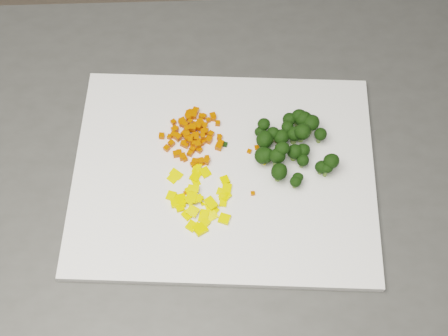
# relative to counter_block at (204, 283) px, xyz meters

# --- Properties ---
(counter_block) EXTENTS (1.18, 0.89, 0.90)m
(counter_block) POSITION_rel_counter_block_xyz_m (0.00, 0.00, 0.00)
(counter_block) COLOR #444441
(counter_block) RESTS_ON ground
(cutting_board) EXTENTS (0.47, 0.38, 0.01)m
(cutting_board) POSITION_rel_counter_block_xyz_m (0.04, 0.03, 0.46)
(cutting_board) COLOR white
(cutting_board) RESTS_ON counter_block
(carrot_pile) EXTENTS (0.10, 0.10, 0.03)m
(carrot_pile) POSITION_rel_counter_block_xyz_m (-0.01, 0.08, 0.48)
(carrot_pile) COLOR #C84102
(carrot_pile) RESTS_ON cutting_board
(pepper_pile) EXTENTS (0.12, 0.12, 0.02)m
(pepper_pile) POSITION_rel_counter_block_xyz_m (0.01, -0.02, 0.47)
(pepper_pile) COLOR yellow
(pepper_pile) RESTS_ON cutting_board
(broccoli_pile) EXTENTS (0.12, 0.12, 0.06)m
(broccoli_pile) POSITION_rel_counter_block_xyz_m (0.15, 0.07, 0.49)
(broccoli_pile) COLOR black
(broccoli_pile) RESTS_ON cutting_board
(carrot_cube_0) EXTENTS (0.01, 0.01, 0.01)m
(carrot_cube_0) POSITION_rel_counter_block_xyz_m (-0.02, 0.08, 0.47)
(carrot_cube_0) COLOR #C84102
(carrot_cube_0) RESTS_ON carrot_pile
(carrot_cube_1) EXTENTS (0.01, 0.01, 0.01)m
(carrot_cube_1) POSITION_rel_counter_block_xyz_m (-0.00, 0.04, 0.47)
(carrot_cube_1) COLOR #C84102
(carrot_cube_1) RESTS_ON carrot_pile
(carrot_cube_2) EXTENTS (0.01, 0.01, 0.01)m
(carrot_cube_2) POSITION_rel_counter_block_xyz_m (-0.01, 0.07, 0.47)
(carrot_cube_2) COLOR #C84102
(carrot_cube_2) RESTS_ON carrot_pile
(carrot_cube_3) EXTENTS (0.01, 0.01, 0.01)m
(carrot_cube_3) POSITION_rel_counter_block_xyz_m (-0.04, 0.05, 0.47)
(carrot_cube_3) COLOR #C84102
(carrot_cube_3) RESTS_ON carrot_pile
(carrot_cube_4) EXTENTS (0.01, 0.01, 0.01)m
(carrot_cube_4) POSITION_rel_counter_block_xyz_m (-0.01, 0.08, 0.47)
(carrot_cube_4) COLOR #C84102
(carrot_cube_4) RESTS_ON carrot_pile
(carrot_cube_5) EXTENTS (0.01, 0.01, 0.01)m
(carrot_cube_5) POSITION_rel_counter_block_xyz_m (-0.03, 0.07, 0.47)
(carrot_cube_5) COLOR #C84102
(carrot_cube_5) RESTS_ON carrot_pile
(carrot_cube_6) EXTENTS (0.01, 0.01, 0.01)m
(carrot_cube_6) POSITION_rel_counter_block_xyz_m (0.03, 0.08, 0.47)
(carrot_cube_6) COLOR #C84102
(carrot_cube_6) RESTS_ON carrot_pile
(carrot_cube_7) EXTENTS (0.01, 0.01, 0.01)m
(carrot_cube_7) POSITION_rel_counter_block_xyz_m (-0.02, 0.09, 0.47)
(carrot_cube_7) COLOR #C84102
(carrot_cube_7) RESTS_ON carrot_pile
(carrot_cube_8) EXTENTS (0.01, 0.01, 0.01)m
(carrot_cube_8) POSITION_rel_counter_block_xyz_m (-0.00, 0.12, 0.47)
(carrot_cube_8) COLOR #C84102
(carrot_cube_8) RESTS_ON carrot_pile
(carrot_cube_9) EXTENTS (0.01, 0.01, 0.01)m
(carrot_cube_9) POSITION_rel_counter_block_xyz_m (0.00, 0.10, 0.47)
(carrot_cube_9) COLOR #C84102
(carrot_cube_9) RESTS_ON carrot_pile
(carrot_cube_10) EXTENTS (0.01, 0.01, 0.01)m
(carrot_cube_10) POSITION_rel_counter_block_xyz_m (-0.01, 0.08, 0.47)
(carrot_cube_10) COLOR #C84102
(carrot_cube_10) RESTS_ON carrot_pile
(carrot_cube_11) EXTENTS (0.01, 0.01, 0.01)m
(carrot_cube_11) POSITION_rel_counter_block_xyz_m (-0.02, 0.12, 0.47)
(carrot_cube_11) COLOR #C84102
(carrot_cube_11) RESTS_ON carrot_pile
(carrot_cube_12) EXTENTS (0.01, 0.01, 0.01)m
(carrot_cube_12) POSITION_rel_counter_block_xyz_m (-0.03, 0.09, 0.47)
(carrot_cube_12) COLOR #C84102
(carrot_cube_12) RESTS_ON carrot_pile
(carrot_cube_13) EXTENTS (0.01, 0.01, 0.01)m
(carrot_cube_13) POSITION_rel_counter_block_xyz_m (-0.03, 0.05, 0.47)
(carrot_cube_13) COLOR #C84102
(carrot_cube_13) RESTS_ON carrot_pile
(carrot_cube_14) EXTENTS (0.01, 0.01, 0.01)m
(carrot_cube_14) POSITION_rel_counter_block_xyz_m (-0.00, 0.07, 0.47)
(carrot_cube_14) COLOR #C84102
(carrot_cube_14) RESTS_ON carrot_pile
(carrot_cube_15) EXTENTS (0.01, 0.01, 0.01)m
(carrot_cube_15) POSITION_rel_counter_block_xyz_m (-0.05, 0.11, 0.47)
(carrot_cube_15) COLOR #C84102
(carrot_cube_15) RESTS_ON carrot_pile
(carrot_cube_16) EXTENTS (0.01, 0.01, 0.01)m
(carrot_cube_16) POSITION_rel_counter_block_xyz_m (0.00, 0.04, 0.47)
(carrot_cube_16) COLOR #C84102
(carrot_cube_16) RESTS_ON carrot_pile
(carrot_cube_17) EXTENTS (0.01, 0.01, 0.01)m
(carrot_cube_17) POSITION_rel_counter_block_xyz_m (-0.00, 0.11, 0.47)
(carrot_cube_17) COLOR #C84102
(carrot_cube_17) RESTS_ON carrot_pile
(carrot_cube_18) EXTENTS (0.01, 0.01, 0.01)m
(carrot_cube_18) POSITION_rel_counter_block_xyz_m (-0.00, 0.07, 0.47)
(carrot_cube_18) COLOR #C84102
(carrot_cube_18) RESTS_ON carrot_pile
(carrot_cube_19) EXTENTS (0.01, 0.01, 0.01)m
(carrot_cube_19) POSITION_rel_counter_block_xyz_m (-0.01, 0.09, 0.47)
(carrot_cube_19) COLOR #C84102
(carrot_cube_19) RESTS_ON carrot_pile
(carrot_cube_20) EXTENTS (0.01, 0.01, 0.01)m
(carrot_cube_20) POSITION_rel_counter_block_xyz_m (0.01, 0.08, 0.47)
(carrot_cube_20) COLOR #C84102
(carrot_cube_20) RESTS_ON carrot_pile
(carrot_cube_21) EXTENTS (0.01, 0.01, 0.01)m
(carrot_cube_21) POSITION_rel_counter_block_xyz_m (0.02, 0.12, 0.47)
(carrot_cube_21) COLOR #C84102
(carrot_cube_21) RESTS_ON carrot_pile
(carrot_cube_22) EXTENTS (0.01, 0.01, 0.01)m
(carrot_cube_22) POSITION_rel_counter_block_xyz_m (-0.01, 0.04, 0.47)
(carrot_cube_22) COLOR #C84102
(carrot_cube_22) RESTS_ON carrot_pile
(carrot_cube_23) EXTENTS (0.01, 0.01, 0.01)m
(carrot_cube_23) POSITION_rel_counter_block_xyz_m (-0.00, 0.07, 0.47)
(carrot_cube_23) COLOR #C84102
(carrot_cube_23) RESTS_ON carrot_pile
(carrot_cube_24) EXTENTS (0.01, 0.01, 0.01)m
(carrot_cube_24) POSITION_rel_counter_block_xyz_m (0.03, 0.09, 0.47)
(carrot_cube_24) COLOR #C84102
(carrot_cube_24) RESTS_ON carrot_pile
(carrot_cube_25) EXTENTS (0.01, 0.01, 0.01)m
(carrot_cube_25) POSITION_rel_counter_block_xyz_m (0.00, 0.09, 0.47)
(carrot_cube_25) COLOR #C84102
(carrot_cube_25) RESTS_ON carrot_pile
(carrot_cube_26) EXTENTS (0.01, 0.01, 0.01)m
(carrot_cube_26) POSITION_rel_counter_block_xyz_m (-0.03, 0.11, 0.47)
(carrot_cube_26) COLOR #C84102
(carrot_cube_26) RESTS_ON carrot_pile
(carrot_cube_27) EXTENTS (0.01, 0.01, 0.01)m
(carrot_cube_27) POSITION_rel_counter_block_xyz_m (-0.01, 0.11, 0.47)
(carrot_cube_27) COLOR #C84102
(carrot_cube_27) RESTS_ON carrot_pile
(carrot_cube_28) EXTENTS (0.01, 0.01, 0.01)m
(carrot_cube_28) POSITION_rel_counter_block_xyz_m (-0.00, 0.06, 0.47)
(carrot_cube_28) COLOR #C84102
(carrot_cube_28) RESTS_ON carrot_pile
(carrot_cube_29) EXTENTS (0.01, 0.01, 0.01)m
(carrot_cube_29) POSITION_rel_counter_block_xyz_m (-0.05, 0.06, 0.47)
(carrot_cube_29) COLOR #C84102
(carrot_cube_29) RESTS_ON carrot_pile
(carrot_cube_30) EXTENTS (0.01, 0.01, 0.01)m
(carrot_cube_30) POSITION_rel_counter_block_xyz_m (0.01, 0.04, 0.47)
(carrot_cube_30) COLOR #C84102
(carrot_cube_30) RESTS_ON carrot_pile
(carrot_cube_31) EXTENTS (0.01, 0.01, 0.01)m
(carrot_cube_31) POSITION_rel_counter_block_xyz_m (0.01, 0.12, 0.47)
(carrot_cube_31) COLOR #C84102
(carrot_cube_31) RESTS_ON carrot_pile
(carrot_cube_32) EXTENTS (0.01, 0.01, 0.01)m
(carrot_cube_32) POSITION_rel_counter_block_xyz_m (0.03, 0.07, 0.47)
(carrot_cube_32) COLOR #C84102
(carrot_cube_32) RESTS_ON carrot_pile
(carrot_cube_33) EXTENTS (0.01, 0.01, 0.01)m
(carrot_cube_33) POSITION_rel_counter_block_xyz_m (-0.04, 0.10, 0.47)
(carrot_cube_33) COLOR #C84102
(carrot_cube_33) RESTS_ON carrot_pile
(carrot_cube_34) EXTENTS (0.01, 0.01, 0.01)m
(carrot_cube_34) POSITION_rel_counter_block_xyz_m (-0.06, 0.08, 0.47)
(carrot_cube_34) COLOR #C84102
(carrot_cube_34) RESTS_ON carrot_pile
(carrot_cube_35) EXTENTS (0.01, 0.01, 0.01)m
(carrot_cube_35) POSITION_rel_counter_block_xyz_m (-0.03, 0.07, 0.47)
(carrot_cube_35) COLOR #C84102
(carrot_cube_35) RESTS_ON carrot_pile
(carrot_cube_36) EXTENTS (0.01, 0.01, 0.01)m
(carrot_cube_36) POSITION_rel_counter_block_xyz_m (-0.04, 0.08, 0.47)
(carrot_cube_36) COLOR #C84102
(carrot_cube_36) RESTS_ON carrot_pile
(carrot_cube_37) EXTENTS (0.01, 0.01, 0.01)m
(carrot_cube_37) POSITION_rel_counter_block_xyz_m (-0.04, 0.09, 0.47)
(carrot_cube_37) COLOR #C84102
(carrot_cube_37) RESTS_ON carrot_pile
(carrot_cube_38) EXTENTS (0.01, 0.01, 0.01)m
(carrot_cube_38) POSITION_rel_counter_block_xyz_m (-0.01, 0.03, 0.47)
(carrot_cube_38) COLOR #C84102
(carrot_cube_38) RESTS_ON carrot_pile
(carrot_cube_39) EXTENTS (0.01, 0.01, 0.01)m
(carrot_cube_39) POSITION_rel_counter_block_xyz_m (-0.02, 0.11, 0.47)
(carrot_cube_39) COLOR #C84102
(carrot_cube_39) RESTS_ON carrot_pile
(carrot_cube_40) EXTENTS (0.01, 0.01, 0.01)m
(carrot_cube_40) POSITION_rel_counter_block_xyz_m (0.00, 0.08, 0.48)
(carrot_cube_40) COLOR #C84102
(carrot_cube_40) RESTS_ON carrot_pile
(carrot_cube_41) EXTENTS (0.01, 0.01, 0.01)m
(carrot_cube_41) POSITION_rel_counter_block_xyz_m (0.00, 0.12, 0.47)
(carrot_cube_41) COLOR #C84102
(carrot_cube_41) RESTS_ON carrot_pile
(carrot_cube_42) EXTENTS (0.01, 0.01, 0.01)m
(carrot_cube_42) POSITION_rel_counter_block_xyz_m (-0.02, 0.08, 0.47)
(carrot_cube_42) COLOR #C84102
(carrot_cube_42) RESTS_ON carrot_pile
(carrot_cube_43) EXTENTS (0.01, 0.01, 0.01)m
(carrot_cube_43) POSITION_rel_counter_block_xyz_m (-0.01, 0.08, 0.47)
(carrot_cube_43) COLOR #C84102
(carrot_cube_43) RESTS_ON carrot_pile
(carrot_cube_44) EXTENTS (0.01, 0.01, 0.01)m
(carrot_cube_44) POSITION_rel_counter_block_xyz_m (-0.03, 0.10, 0.47)
(carrot_cube_44) COLOR #C84102
(carrot_cube_44) RESTS_ON carrot_pile
(carrot_cube_45) EXTENTS (0.01, 0.01, 0.01)m
(carrot_cube_45) POSITION_rel_counter_block_xyz_m (-0.02, 0.13, 0.47)
(carrot_cube_45) COLOR #C84102
(carrot_cube_45) RESTS_ON carrot_pile
(carrot_cube_46) EXTENTS (0.01, 0.01, 0.01)m
(carrot_cube_46) POSITION_rel_counter_block_xyz_m (0.01, 0.08, 0.47)
(carrot_cube_46) COLOR #C84102
(carrot_cube_46) RESTS_ON carrot_pile
(carrot_cube_47) EXTENTS (0.01, 0.01, 0.01)m
(carrot_cube_47) POSITION_rel_counter_block_xyz_m (0.00, 0.08, 0.47)
(carrot_cube_47) COLOR #C84102
(carrot_cube_47) RESTS_ON carrot_pile
(carrot_cube_48) EXTENTS (0.01, 0.01, 0.01)m
(carrot_cube_48) POSITION_rel_counter_block_xyz_m (-0.01, 0.10, 0.47)
(carrot_cube_48) COLOR #C84102
(carrot_cube_48) RESTS_ON carrot_pile
(carrot_cube_49) EXTENTS (0.01, 0.01, 0.01)m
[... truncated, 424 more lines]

